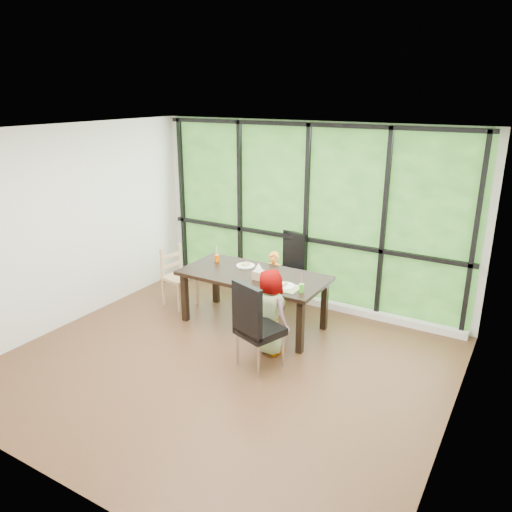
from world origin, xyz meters
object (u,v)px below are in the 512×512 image
at_px(orange_cup, 217,258).
at_px(chair_interior_leather, 260,324).
at_px(chair_end_beech, 180,277).
at_px(green_cup, 302,288).
at_px(child_toddler, 273,281).
at_px(child_older, 272,312).
at_px(tissue_box, 259,275).
at_px(plate_near, 284,286).
at_px(plate_far, 246,266).
at_px(dining_table, 253,299).
at_px(chair_window_leather, 285,269).

bearing_deg(orange_cup, chair_interior_leather, -38.37).
bearing_deg(chair_end_beech, green_cup, -88.07).
relative_size(chair_interior_leather, child_toddler, 1.21).
xyz_separation_m(chair_end_beech, child_older, (1.87, -0.54, 0.09)).
xyz_separation_m(chair_interior_leather, tissue_box, (-0.47, 0.77, 0.27)).
bearing_deg(chair_end_beech, child_older, -97.50).
bearing_deg(plate_near, chair_end_beech, 174.01).
bearing_deg(orange_cup, green_cup, -14.58).
distance_m(chair_interior_leather, plate_far, 1.43).
relative_size(child_toddler, plate_far, 3.41).
distance_m(chair_interior_leather, green_cup, 0.74).
bearing_deg(plate_far, plate_near, -25.82).
relative_size(dining_table, plate_far, 7.57).
relative_size(dining_table, child_older, 1.84).
relative_size(dining_table, chair_interior_leather, 1.84).
relative_size(chair_end_beech, child_toddler, 1.01).
height_order(chair_interior_leather, child_toddler, chair_interior_leather).
xyz_separation_m(orange_cup, tissue_box, (0.87, -0.29, 0.00)).
relative_size(chair_interior_leather, green_cup, 10.35).
bearing_deg(child_toddler, chair_window_leather, 89.12).
relative_size(chair_window_leather, green_cup, 10.35).
relative_size(chair_interior_leather, child_older, 1.00).
height_order(chair_end_beech, tissue_box, chair_end_beech).
bearing_deg(green_cup, chair_end_beech, 173.42).
bearing_deg(chair_interior_leather, child_toddler, -47.48).
bearing_deg(green_cup, child_toddler, 135.63).
xyz_separation_m(child_toddler, plate_far, (-0.25, -0.37, 0.31)).
xyz_separation_m(chair_end_beech, plate_near, (1.86, -0.19, 0.31)).
distance_m(chair_window_leather, chair_interior_leather, 1.90).
height_order(chair_window_leather, tissue_box, chair_window_leather).
xyz_separation_m(plate_far, plate_near, (0.82, -0.40, 0.00)).
height_order(dining_table, green_cup, green_cup).
xyz_separation_m(dining_table, orange_cup, (-0.71, 0.16, 0.43)).
bearing_deg(child_older, tissue_box, -23.66).
height_order(child_toddler, plate_near, child_toddler).
xyz_separation_m(chair_interior_leather, child_toddler, (-0.63, 1.47, -0.09)).
bearing_deg(orange_cup, child_older, -28.17).
distance_m(plate_near, orange_cup, 1.33).
bearing_deg(orange_cup, plate_far, 5.80).
bearing_deg(plate_near, plate_far, 154.18).
bearing_deg(plate_far, chair_window_leather, 68.74).
xyz_separation_m(plate_far, orange_cup, (-0.46, -0.05, 0.05)).
bearing_deg(chair_window_leather, orange_cup, -115.51).
bearing_deg(chair_window_leather, plate_near, -44.47).
distance_m(child_toddler, green_cup, 1.22).
relative_size(chair_window_leather, plate_near, 4.10).
xyz_separation_m(child_older, tissue_box, (-0.43, 0.41, 0.27)).
distance_m(child_toddler, plate_near, 1.00).
bearing_deg(orange_cup, child_toddler, 30.21).
bearing_deg(plate_near, orange_cup, 164.64).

